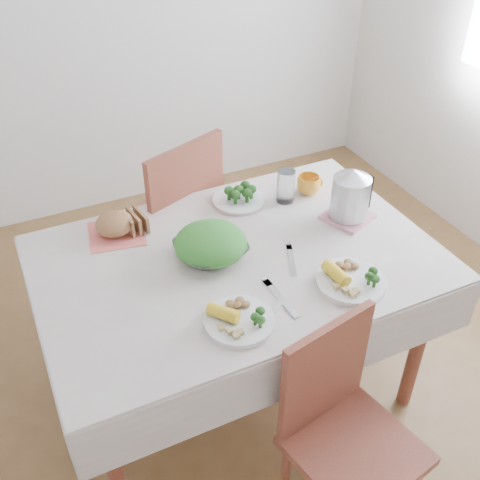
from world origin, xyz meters
name	(u,v)px	position (x,y,z in m)	size (l,w,h in m)	color
floor	(238,386)	(0.00, 0.00, 0.00)	(3.60, 3.60, 0.00)	brown
dining_table	(238,328)	(0.00, 0.00, 0.38)	(1.40, 0.90, 0.75)	brown
tablecloth	(238,258)	(0.00, 0.00, 0.76)	(1.50, 1.00, 0.01)	beige
chair_near	(357,441)	(0.10, -0.71, 0.46)	(0.39, 0.39, 0.86)	brown
chair_far	(162,229)	(-0.09, 0.69, 0.47)	(0.45, 0.45, 1.00)	brown
salad_bowl	(211,250)	(-0.09, 0.04, 0.79)	(0.26, 0.26, 0.06)	white
dinner_plate_left	(239,321)	(-0.15, -0.32, 0.77)	(0.24, 0.24, 0.02)	white
dinner_plate_right	(351,281)	(0.30, -0.32, 0.77)	(0.25, 0.25, 0.02)	white
broccoli_plate	(239,200)	(0.17, 0.34, 0.77)	(0.23, 0.23, 0.02)	beige
napkin	(116,234)	(-0.38, 0.34, 0.76)	(0.22, 0.22, 0.00)	#EA685D
bread_loaf	(115,222)	(-0.38, 0.34, 0.82)	(0.15, 0.15, 0.09)	brown
yellow_mug	(309,185)	(0.48, 0.28, 0.80)	(0.11, 0.11, 0.08)	#FFA828
glass_tumbler	(286,188)	(0.35, 0.27, 0.83)	(0.08, 0.08, 0.15)	white
pink_tray	(347,217)	(0.52, 0.03, 0.77)	(0.18, 0.18, 0.01)	pink
electric_kettle	(351,194)	(0.52, 0.03, 0.88)	(0.16, 0.16, 0.22)	#B2B5BA
fork_left	(281,298)	(0.04, -0.28, 0.76)	(0.02, 0.22, 0.00)	silver
fork_right	(292,260)	(0.17, -0.11, 0.76)	(0.02, 0.19, 0.00)	silver
knife	(267,317)	(-0.05, -0.34, 0.76)	(0.02, 0.20, 0.00)	silver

